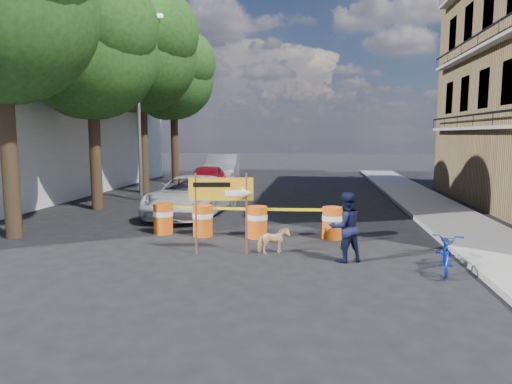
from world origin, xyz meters
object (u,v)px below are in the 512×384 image
(pedestrian, at_px, (345,227))
(bicycle, at_px, (447,233))
(dog, at_px, (273,241))
(sedan_red, at_px, (207,180))
(barrel_mid_right, at_px, (257,221))
(barrel_far_right, at_px, (332,222))
(detour_sign, at_px, (230,195))
(suv_white, at_px, (191,196))
(barrel_mid_left, at_px, (203,220))
(barrel_far_left, at_px, (163,218))
(sedan_silver, at_px, (222,168))

(pedestrian, bearing_deg, bicycle, 141.79)
(dog, distance_m, sedan_red, 11.52)
(barrel_mid_right, bearing_deg, barrel_far_right, 3.89)
(detour_sign, xyz_separation_m, suv_white, (-2.42, 5.21, -0.76))
(barrel_mid_left, xyz_separation_m, barrel_far_right, (3.68, 0.13, 0.00))
(dog, height_order, sedan_red, sedan_red)
(barrel_far_left, distance_m, sedan_silver, 14.45)
(barrel_far_left, distance_m, sedan_red, 8.90)
(barrel_mid_right, bearing_deg, sedan_red, 111.82)
(detour_sign, bearing_deg, barrel_far_right, 29.80)
(bicycle, bearing_deg, suv_white, 153.88)
(barrel_mid_right, xyz_separation_m, sedan_silver, (-4.01, 14.58, 0.38))
(barrel_mid_left, relative_size, barrel_mid_right, 1.00)
(detour_sign, distance_m, bicycle, 4.92)
(barrel_mid_right, bearing_deg, sedan_silver, 105.40)
(barrel_far_right, height_order, bicycle, bicycle)
(pedestrian, bearing_deg, barrel_mid_left, -53.75)
(dog, relative_size, sedan_silver, 0.15)
(barrel_far_right, distance_m, sedan_silver, 15.68)
(barrel_far_left, bearing_deg, bicycle, -21.30)
(suv_white, bearing_deg, barrel_mid_right, -45.85)
(sedan_red, bearing_deg, barrel_far_left, -90.96)
(barrel_far_right, bearing_deg, barrel_far_left, 179.60)
(detour_sign, xyz_separation_m, sedan_silver, (-3.59, 16.44, -0.62))
(sedan_red, relative_size, sedan_silver, 0.81)
(detour_sign, bearing_deg, barrel_mid_left, 112.78)
(dog, bearing_deg, barrel_mid_right, -4.52)
(bicycle, bearing_deg, barrel_mid_right, 162.49)
(barrel_mid_right, height_order, barrel_far_right, same)
(barrel_far_left, height_order, pedestrian, pedestrian)
(sedan_red, bearing_deg, barrel_far_right, -63.44)
(barrel_far_left, distance_m, bicycle, 7.75)
(suv_white, bearing_deg, sedan_red, 101.55)
(barrel_far_right, distance_m, dog, 2.35)
(pedestrian, distance_m, bicycle, 2.16)
(pedestrian, height_order, bicycle, bicycle)
(barrel_far_right, height_order, sedan_red, sedan_red)
(barrel_far_left, relative_size, pedestrian, 0.56)
(dog, bearing_deg, suv_white, 9.92)
(barrel_mid_left, relative_size, dog, 1.17)
(barrel_mid_left, distance_m, detour_sign, 2.42)
(barrel_far_left, xyz_separation_m, sedan_silver, (-1.20, 14.40, 0.38))
(detour_sign, xyz_separation_m, pedestrian, (2.73, -0.27, -0.66))
(barrel_far_right, bearing_deg, barrel_mid_left, -178.01)
(pedestrian, height_order, sedan_red, pedestrian)
(detour_sign, relative_size, sedan_silver, 0.39)
(bicycle, xyz_separation_m, suv_white, (-7.24, 5.97, -0.14))
(barrel_far_right, bearing_deg, pedestrian, -84.79)
(barrel_mid_right, bearing_deg, suv_white, 130.39)
(barrel_far_left, bearing_deg, pedestrian, -24.31)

